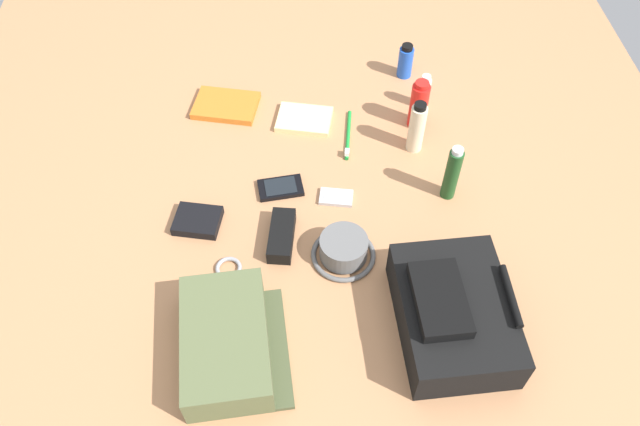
# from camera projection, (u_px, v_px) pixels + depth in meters

# --- Properties ---
(ground_plane) EXTENTS (2.64, 2.02, 0.02)m
(ground_plane) POSITION_uv_depth(u_px,v_px,m) (320.00, 226.00, 1.54)
(ground_plane) COLOR #B47C52
(ground_plane) RESTS_ON ground
(backpack) EXTENTS (0.33, 0.24, 0.13)m
(backpack) POSITION_uv_depth(u_px,v_px,m) (453.00, 313.00, 1.31)
(backpack) COLOR black
(backpack) RESTS_ON ground_plane
(toiletry_pouch) EXTENTS (0.30, 0.23, 0.09)m
(toiletry_pouch) POSITION_uv_depth(u_px,v_px,m) (228.00, 342.00, 1.29)
(toiletry_pouch) COLOR #56603D
(toiletry_pouch) RESTS_ON ground_plane
(bucket_hat) EXTENTS (0.15, 0.15, 0.06)m
(bucket_hat) POSITION_uv_depth(u_px,v_px,m) (344.00, 250.00, 1.45)
(bucket_hat) COLOR #606060
(bucket_hat) RESTS_ON ground_plane
(deodorant_spray) EXTENTS (0.04, 0.04, 0.11)m
(deodorant_spray) POSITION_uv_depth(u_px,v_px,m) (405.00, 61.00, 1.83)
(deodorant_spray) COLOR blue
(deodorant_spray) RESTS_ON ground_plane
(toothpaste_tube) EXTENTS (0.03, 0.03, 0.11)m
(toothpaste_tube) POSITION_uv_depth(u_px,v_px,m) (424.00, 92.00, 1.75)
(toothpaste_tube) COLOR white
(toothpaste_tube) RESTS_ON ground_plane
(sunscreen_spray) EXTENTS (0.05, 0.05, 0.15)m
(sunscreen_spray) POSITION_uv_depth(u_px,v_px,m) (419.00, 105.00, 1.69)
(sunscreen_spray) COLOR red
(sunscreen_spray) RESTS_ON ground_plane
(lotion_bottle) EXTENTS (0.04, 0.04, 0.16)m
(lotion_bottle) POSITION_uv_depth(u_px,v_px,m) (417.00, 128.00, 1.63)
(lotion_bottle) COLOR beige
(lotion_bottle) RESTS_ON ground_plane
(shampoo_bottle) EXTENTS (0.04, 0.04, 0.17)m
(shampoo_bottle) POSITION_uv_depth(u_px,v_px,m) (452.00, 173.00, 1.52)
(shampoo_bottle) COLOR #19471E
(shampoo_bottle) RESTS_ON ground_plane
(paperback_novel) EXTENTS (0.16, 0.20, 0.02)m
(paperback_novel) POSITION_uv_depth(u_px,v_px,m) (226.00, 106.00, 1.78)
(paperback_novel) COLOR orange
(paperback_novel) RESTS_ON ground_plane
(cell_phone) EXTENTS (0.08, 0.12, 0.01)m
(cell_phone) POSITION_uv_depth(u_px,v_px,m) (281.00, 188.00, 1.59)
(cell_phone) COLOR black
(cell_phone) RESTS_ON ground_plane
(media_player) EXTENTS (0.07, 0.09, 0.01)m
(media_player) POSITION_uv_depth(u_px,v_px,m) (336.00, 197.00, 1.57)
(media_player) COLOR #B7B7BC
(media_player) RESTS_ON ground_plane
(wristwatch) EXTENTS (0.07, 0.06, 0.01)m
(wristwatch) POSITION_uv_depth(u_px,v_px,m) (229.00, 269.00, 1.44)
(wristwatch) COLOR #99999E
(wristwatch) RESTS_ON ground_plane
(toothbrush) EXTENTS (0.18, 0.04, 0.02)m
(toothbrush) POSITION_uv_depth(u_px,v_px,m) (348.00, 137.00, 1.70)
(toothbrush) COLOR #198C33
(toothbrush) RESTS_ON ground_plane
(wallet) EXTENTS (0.11, 0.13, 0.02)m
(wallet) POSITION_uv_depth(u_px,v_px,m) (198.00, 221.00, 1.52)
(wallet) COLOR black
(wallet) RESTS_ON ground_plane
(notepad) EXTENTS (0.14, 0.17, 0.02)m
(notepad) POSITION_uv_depth(u_px,v_px,m) (304.00, 119.00, 1.74)
(notepad) COLOR beige
(notepad) RESTS_ON ground_plane
(sunglasses_case) EXTENTS (0.15, 0.08, 0.04)m
(sunglasses_case) POSITION_uv_depth(u_px,v_px,m) (282.00, 236.00, 1.48)
(sunglasses_case) COLOR black
(sunglasses_case) RESTS_ON ground_plane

